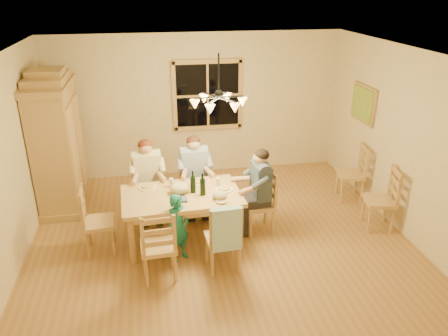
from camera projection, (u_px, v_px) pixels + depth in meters
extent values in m
plane|color=olive|center=(219.00, 236.00, 6.57)|extent=(5.50, 5.50, 0.00)
cube|color=white|center=(219.00, 53.00, 5.50)|extent=(5.50, 5.00, 0.02)
cube|color=#C8AE8D|center=(197.00, 106.00, 8.30)|extent=(5.50, 0.02, 2.70)
cube|color=#C8AE8D|center=(8.00, 166.00, 5.59)|extent=(0.02, 5.00, 2.70)
cube|color=#C8AE8D|center=(401.00, 141.00, 6.49)|extent=(0.02, 5.00, 2.70)
cube|color=black|center=(208.00, 95.00, 8.23)|extent=(1.20, 0.03, 1.20)
cube|color=#AF7C4D|center=(208.00, 95.00, 8.21)|extent=(1.30, 0.06, 1.30)
cube|color=#9C7C43|center=(364.00, 104.00, 7.47)|extent=(0.04, 0.78, 0.64)
cube|color=#1E6B2D|center=(362.00, 104.00, 7.46)|extent=(0.02, 0.68, 0.54)
cylinder|color=black|center=(219.00, 74.00, 5.61)|extent=(0.02, 0.02, 0.53)
sphere|color=black|center=(219.00, 94.00, 5.71)|extent=(0.12, 0.12, 0.12)
cylinder|color=black|center=(231.00, 97.00, 5.75)|extent=(0.34, 0.02, 0.02)
cone|color=#FFB259|center=(242.00, 102.00, 5.81)|extent=(0.13, 0.13, 0.12)
cylinder|color=black|center=(223.00, 95.00, 5.87)|extent=(0.19, 0.31, 0.02)
cone|color=#FFB259|center=(227.00, 98.00, 6.04)|extent=(0.13, 0.13, 0.12)
cylinder|color=black|center=(211.00, 95.00, 5.84)|extent=(0.19, 0.31, 0.02)
cone|color=#FFB259|center=(204.00, 99.00, 5.98)|extent=(0.13, 0.13, 0.12)
cylinder|color=black|center=(207.00, 98.00, 5.70)|extent=(0.34, 0.02, 0.02)
cone|color=#FFB259|center=(195.00, 104.00, 5.71)|extent=(0.13, 0.13, 0.12)
cylinder|color=black|center=(214.00, 100.00, 5.59)|extent=(0.19, 0.31, 0.02)
cone|color=#FFB259|center=(210.00, 109.00, 5.48)|extent=(0.13, 0.13, 0.12)
cylinder|color=black|center=(227.00, 100.00, 5.62)|extent=(0.19, 0.31, 0.02)
cone|color=#FFB259|center=(235.00, 108.00, 5.54)|extent=(0.13, 0.13, 0.12)
cube|color=#9C7C43|center=(58.00, 149.00, 7.16)|extent=(0.60, 1.30, 2.00)
cube|color=#9C7C43|center=(48.00, 85.00, 6.74)|extent=(0.66, 1.40, 0.10)
cube|color=#9C7C43|center=(47.00, 79.00, 6.70)|extent=(0.58, 1.00, 0.12)
cube|color=#9C7C43|center=(46.00, 72.00, 6.67)|extent=(0.52, 0.55, 0.10)
cube|color=#AF7C4D|center=(75.00, 155.00, 6.91)|extent=(0.03, 0.55, 1.60)
cube|color=#AF7C4D|center=(80.00, 141.00, 7.51)|extent=(0.03, 0.55, 1.60)
cube|color=#9C7C43|center=(66.00, 200.00, 7.53)|extent=(0.66, 1.40, 0.12)
cube|color=tan|center=(181.00, 196.00, 6.19)|extent=(1.73, 1.11, 0.06)
cube|color=#AF7C4D|center=(182.00, 201.00, 6.22)|extent=(1.57, 0.96, 0.10)
cylinder|color=#AF7C4D|center=(132.00, 241.00, 5.81)|extent=(0.09, 0.09, 0.70)
cylinder|color=#AF7C4D|center=(239.00, 227.00, 6.13)|extent=(0.09, 0.09, 0.70)
cylinder|color=#AF7C4D|center=(130.00, 212.00, 6.55)|extent=(0.09, 0.09, 0.70)
cylinder|color=#AF7C4D|center=(225.00, 201.00, 6.86)|extent=(0.09, 0.09, 0.70)
cube|color=#AF7C4D|center=(149.00, 192.00, 6.91)|extent=(0.46, 0.44, 0.06)
cube|color=#AF7C4D|center=(147.00, 177.00, 6.81)|extent=(0.38, 0.07, 0.54)
cube|color=#AF7C4D|center=(195.00, 188.00, 7.07)|extent=(0.46, 0.44, 0.06)
cube|color=#AF7C4D|center=(194.00, 172.00, 6.97)|extent=(0.38, 0.07, 0.54)
cube|color=#AF7C4D|center=(158.00, 247.00, 5.50)|extent=(0.46, 0.44, 0.06)
cube|color=#AF7C4D|center=(157.00, 228.00, 5.40)|extent=(0.38, 0.07, 0.54)
cube|color=#AF7C4D|center=(223.00, 238.00, 5.68)|extent=(0.46, 0.44, 0.06)
cube|color=#AF7C4D|center=(223.00, 220.00, 5.58)|extent=(0.38, 0.07, 0.54)
cube|color=#AF7C4D|center=(99.00, 223.00, 6.05)|extent=(0.44, 0.46, 0.06)
cube|color=#AF7C4D|center=(97.00, 206.00, 5.94)|extent=(0.07, 0.38, 0.54)
cube|color=#AF7C4D|center=(259.00, 204.00, 6.55)|extent=(0.44, 0.46, 0.06)
cube|color=#AF7C4D|center=(259.00, 188.00, 6.44)|extent=(0.07, 0.38, 0.54)
cube|color=beige|center=(147.00, 170.00, 6.76)|extent=(0.41, 0.24, 0.52)
cube|color=#262328|center=(148.00, 188.00, 6.88)|extent=(0.40, 0.44, 0.14)
sphere|color=tan|center=(145.00, 147.00, 6.61)|extent=(0.21, 0.21, 0.21)
ellipsoid|color=#592614|center=(145.00, 145.00, 6.60)|extent=(0.22, 0.22, 0.17)
cube|color=navy|center=(194.00, 166.00, 6.92)|extent=(0.41, 0.24, 0.52)
cube|color=#262328|center=(195.00, 183.00, 7.04)|extent=(0.40, 0.44, 0.14)
sphere|color=tan|center=(194.00, 143.00, 6.77)|extent=(0.21, 0.21, 0.21)
ellipsoid|color=#381E11|center=(193.00, 141.00, 6.76)|extent=(0.22, 0.22, 0.17)
cube|color=#3B475F|center=(260.00, 181.00, 6.39)|extent=(0.24, 0.41, 0.52)
cube|color=#262328|center=(259.00, 200.00, 6.52)|extent=(0.44, 0.40, 0.14)
sphere|color=tan|center=(260.00, 157.00, 6.24)|extent=(0.21, 0.21, 0.21)
ellipsoid|color=black|center=(261.00, 155.00, 6.23)|extent=(0.22, 0.22, 0.17)
cube|color=#9DC4D5|center=(226.00, 229.00, 5.41)|extent=(0.39, 0.12, 0.58)
cylinder|color=black|center=(193.00, 182.00, 6.16)|extent=(0.08, 0.08, 0.33)
cylinder|color=black|center=(203.00, 184.00, 6.09)|extent=(0.08, 0.08, 0.33)
cylinder|color=white|center=(147.00, 187.00, 6.36)|extent=(0.26, 0.26, 0.02)
cylinder|color=white|center=(197.00, 182.00, 6.51)|extent=(0.26, 0.26, 0.02)
cylinder|color=white|center=(224.00, 189.00, 6.29)|extent=(0.26, 0.26, 0.02)
cylinder|color=silver|center=(171.00, 183.00, 6.35)|extent=(0.06, 0.06, 0.14)
cylinder|color=silver|center=(218.00, 182.00, 6.37)|extent=(0.06, 0.06, 0.14)
ellipsoid|color=tan|center=(220.00, 195.00, 6.02)|extent=(0.20, 0.20, 0.11)
cube|color=#45547E|center=(181.00, 200.00, 5.98)|extent=(0.19, 0.15, 0.03)
ellipsoid|color=#C4BD8E|center=(179.00, 188.00, 6.17)|extent=(0.28, 0.22, 0.15)
imported|color=#1A7671|center=(179.00, 228.00, 5.85)|extent=(0.43, 0.40, 0.98)
cube|color=#AF7C4D|center=(380.00, 201.00, 6.64)|extent=(0.50, 0.52, 0.06)
cube|color=#AF7C4D|center=(382.00, 185.00, 6.54)|extent=(0.13, 0.38, 0.54)
cube|color=#AF7C4D|center=(351.00, 175.00, 7.55)|extent=(0.50, 0.51, 0.06)
cube|color=#AF7C4D|center=(352.00, 160.00, 7.44)|extent=(0.12, 0.38, 0.54)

